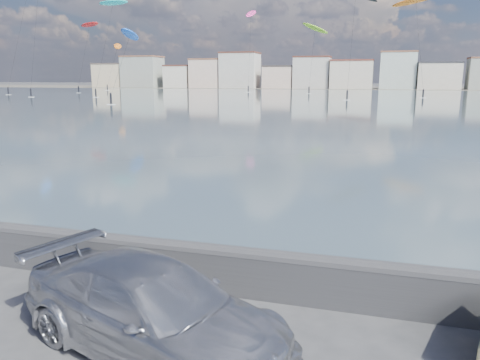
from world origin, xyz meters
name	(u,v)px	position (x,y,z in m)	size (l,w,h in m)	color
ground	(116,355)	(0.00, 0.00, 0.00)	(700.00, 700.00, 0.00)	#333335
bay_water	(356,100)	(0.00, 91.50, 0.01)	(500.00, 177.00, 0.00)	#3D5259
far_shore_strip	(367,88)	(0.00, 200.00, 0.01)	(500.00, 60.00, 0.00)	#4C473D
seawall	(179,262)	(0.00, 2.70, 0.58)	(400.00, 0.36, 1.08)	#28282B
far_buildings	(371,73)	(1.31, 186.00, 6.03)	(240.79, 13.26, 14.60)	beige
car_silver	(154,310)	(0.58, 0.30, 0.75)	(2.11, 5.19, 1.51)	#BABBC1
kitesurfer_2	(118,47)	(-86.40, 148.56, 15.19)	(6.42, 14.18, 17.31)	orange
kitesurfer_3	(315,29)	(-14.34, 135.07, 17.95)	(8.04, 12.33, 20.63)	#8CD826
kitesurfer_4	(130,35)	(-40.85, 75.21, 12.12)	(5.90, 16.98, 13.57)	blue
kitesurfer_12	(251,15)	(-36.85, 147.98, 24.10)	(5.63, 19.43, 26.72)	#E5338C
kitesurfer_14	(416,1)	(11.13, 112.29, 21.31)	(11.14, 9.72, 23.16)	orange
kitesurfer_17	(113,3)	(-60.10, 102.51, 22.33)	(11.10, 17.85, 23.35)	#19BFBF
kitesurfer_20	(89,26)	(-81.01, 123.54, 19.64)	(8.13, 12.72, 21.06)	red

